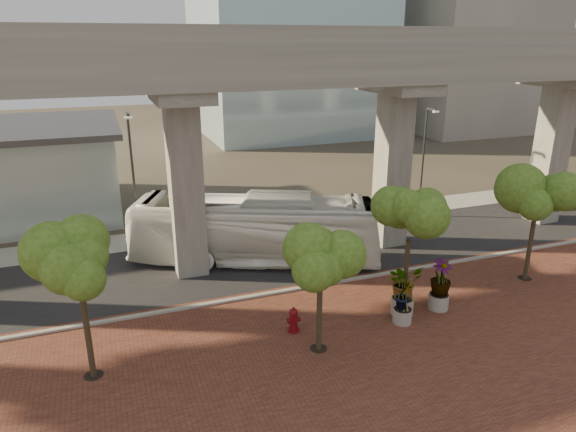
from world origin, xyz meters
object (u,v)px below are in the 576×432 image
object	(u,v)px
parked_car	(546,194)
planter_front	(404,284)
transit_bus	(255,230)
fire_hydrant	(294,320)

from	to	relation	value
parked_car	planter_front	distance (m)	21.77
transit_bus	planter_front	bearing A→B (deg)	-126.61
transit_bus	fire_hydrant	world-z (taller)	transit_bus
transit_bus	planter_front	world-z (taller)	transit_bus
planter_front	fire_hydrant	bearing A→B (deg)	176.52
transit_bus	parked_car	bearing A→B (deg)	-59.96
parked_car	fire_hydrant	bearing A→B (deg)	111.88
transit_bus	planter_front	xyz separation A→B (m)	(4.51, -7.90, -0.36)
transit_bus	planter_front	size ratio (longest dim) A/B	5.59
parked_car	planter_front	bearing A→B (deg)	117.89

